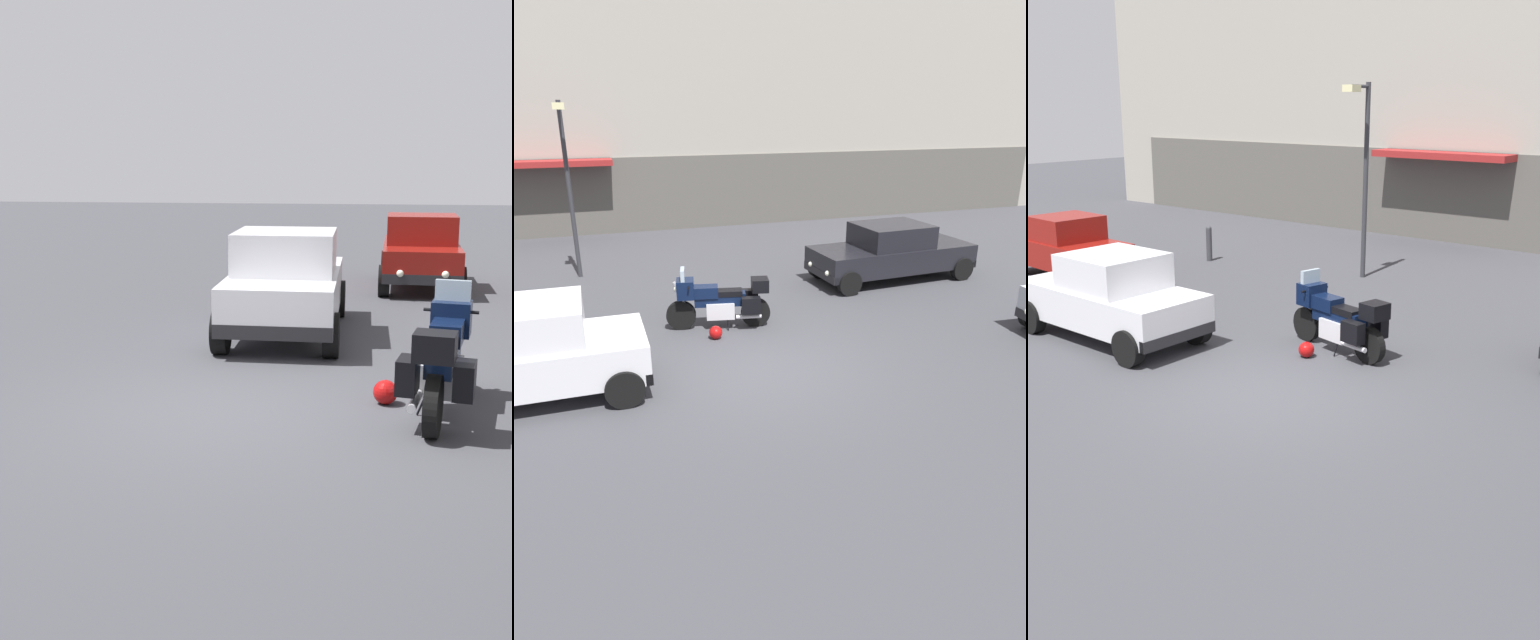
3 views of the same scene
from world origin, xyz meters
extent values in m
plane|color=#38383D|center=(0.00, 0.00, 0.00)|extent=(80.00, 80.00, 0.00)
cube|color=maroon|center=(-3.77, 12.73, 2.70)|extent=(4.40, 1.10, 0.20)
cylinder|color=black|center=(-1.04, 2.52, 0.32)|extent=(0.66, 0.27, 0.64)
cylinder|color=black|center=(0.54, 2.18, 0.32)|extent=(0.66, 0.27, 0.64)
cylinder|color=#B7B7BC|center=(-1.03, 2.51, 0.75)|extent=(0.33, 0.14, 0.68)
cube|color=#B7B7BC|center=(-0.21, 2.34, 0.42)|extent=(0.67, 0.52, 0.36)
cube|color=black|center=(-0.21, 2.34, 0.66)|extent=(1.13, 0.50, 0.28)
cube|color=black|center=(-0.51, 2.40, 0.84)|extent=(0.58, 0.44, 0.24)
cube|color=black|center=(-0.02, 2.30, 0.80)|extent=(0.61, 0.41, 0.12)
cube|color=black|center=(-0.93, 2.49, 0.92)|extent=(0.44, 0.50, 0.40)
cube|color=#8C9EAD|center=(-0.97, 2.50, 1.22)|extent=(0.16, 0.41, 0.28)
sphere|color=#EAEACC|center=(-1.10, 2.53, 0.92)|extent=(0.14, 0.14, 0.14)
cylinder|color=black|center=(-0.85, 2.47, 1.02)|extent=(0.17, 0.61, 0.04)
cylinder|color=#B7B7BC|center=(0.33, 2.02, 0.30)|extent=(0.56, 0.20, 0.09)
cube|color=black|center=(0.36, 1.93, 0.58)|extent=(0.43, 0.28, 0.36)
cube|color=black|center=(0.48, 2.48, 0.58)|extent=(0.43, 0.28, 0.36)
cube|color=black|center=(0.64, 2.16, 0.95)|extent=(0.43, 0.47, 0.28)
cylinder|color=black|center=(-0.10, 2.13, 0.15)|extent=(0.05, 0.13, 0.29)
sphere|color=#990C0C|center=(-0.47, 1.75, 0.14)|extent=(0.28, 0.28, 0.28)
cube|color=silver|center=(-3.95, 0.30, 0.66)|extent=(3.81, 1.67, 0.68)
cube|color=silver|center=(-3.80, 0.29, 1.32)|extent=(1.61, 1.52, 0.64)
cube|color=#8C9EAD|center=(-4.55, 0.30, 1.32)|extent=(0.07, 1.39, 0.54)
cube|color=#8C9EAD|center=(-3.05, 0.29, 1.32)|extent=(0.07, 1.39, 0.51)
cube|color=black|center=(-5.80, 0.31, 0.42)|extent=(0.13, 1.64, 0.20)
cube|color=black|center=(-2.10, 0.28, 0.42)|extent=(0.13, 1.64, 0.20)
cylinder|color=black|center=(-5.41, -0.47, 0.32)|extent=(0.64, 0.23, 0.64)
cylinder|color=black|center=(-5.39, 1.09, 0.32)|extent=(0.64, 0.23, 0.64)
cylinder|color=black|center=(-2.51, -0.50, 0.32)|extent=(0.64, 0.23, 0.64)
cylinder|color=black|center=(-2.49, 1.06, 0.32)|extent=(0.64, 0.23, 0.64)
sphere|color=silver|center=(-5.85, -0.14, 0.54)|extent=(0.14, 0.14, 0.14)
sphere|color=silver|center=(-5.85, 0.76, 0.54)|extent=(0.14, 0.14, 0.14)
cube|color=maroon|center=(-8.77, 2.74, 0.64)|extent=(3.47, 1.72, 0.64)
cube|color=maroon|center=(-8.77, 2.74, 1.26)|extent=(1.47, 1.50, 0.60)
cube|color=#8C9EAD|center=(-8.12, 2.71, 1.26)|extent=(0.12, 1.33, 0.51)
cube|color=#8C9EAD|center=(-9.42, 2.77, 1.26)|extent=(0.12, 1.33, 0.48)
cube|color=black|center=(-7.12, 2.66, 0.42)|extent=(0.20, 1.56, 0.20)
cube|color=black|center=(-10.42, 2.82, 0.42)|extent=(0.20, 1.56, 0.20)
cylinder|color=black|center=(-7.48, 3.41, 0.32)|extent=(0.65, 0.25, 0.64)
cylinder|color=black|center=(-7.56, 1.94, 0.32)|extent=(0.65, 0.25, 0.64)
cylinder|color=black|center=(-9.98, 3.54, 0.32)|extent=(0.65, 0.25, 0.64)
sphere|color=silver|center=(-7.05, 3.08, 0.54)|extent=(0.14, 0.14, 0.14)
sphere|color=silver|center=(-7.09, 2.23, 0.54)|extent=(0.14, 0.14, 0.14)
cylinder|color=#2D2D33|center=(-3.07, 7.44, 2.36)|extent=(0.12, 0.12, 4.71)
cylinder|color=#2D2D33|center=(-3.07, 7.09, 4.61)|extent=(0.08, 0.70, 0.08)
cube|color=beige|center=(-3.07, 6.74, 4.56)|extent=(0.28, 0.36, 0.16)
cylinder|color=#333338|center=(-7.46, 6.38, 0.45)|extent=(0.16, 0.16, 0.90)
sphere|color=#333338|center=(-7.46, 6.38, 0.90)|extent=(0.16, 0.16, 0.16)
camera|label=1|loc=(8.05, 1.40, 2.73)|focal=43.56mm
camera|label=2|loc=(-2.84, -8.63, 4.52)|focal=30.81mm
camera|label=3|loc=(6.87, -7.82, 4.31)|focal=41.16mm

